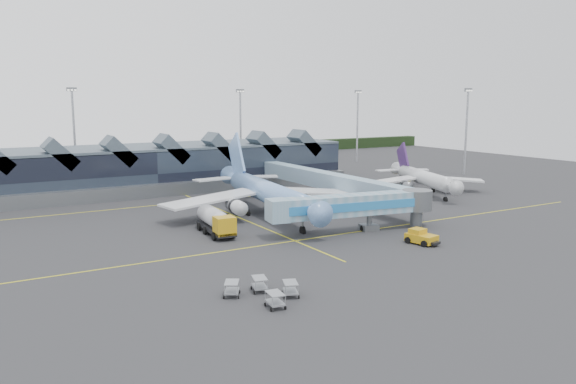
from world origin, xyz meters
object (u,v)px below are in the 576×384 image
main_airliner (265,191)px  fuel_truck (215,220)px  regional_jet (422,177)px  pushback_tug (421,237)px  jet_bridge (363,205)px

main_airliner → fuel_truck: bearing=-138.3°
main_airliner → fuel_truck: size_ratio=3.77×
main_airliner → fuel_truck: 16.08m
regional_jet → fuel_truck: bearing=-147.5°
fuel_truck → pushback_tug: fuel_truck is taller
regional_jet → jet_bridge: bearing=-127.1°
fuel_truck → pushback_tug: size_ratio=2.31×
regional_jet → fuel_truck: 54.25m
jet_bridge → fuel_truck: 22.02m
main_airliner → fuel_truck: (-13.15, -9.06, -1.90)m
regional_jet → pushback_tug: (-30.64, -32.12, -2.32)m
regional_jet → jet_bridge: 39.80m
fuel_truck → main_airliner: bearing=38.8°
jet_bridge → fuel_truck: jet_bridge is taller
regional_jet → fuel_truck: regional_jet is taller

